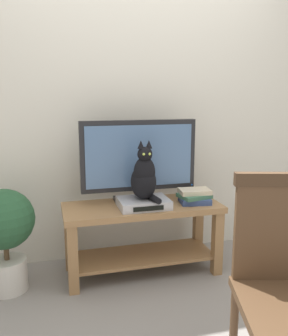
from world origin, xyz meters
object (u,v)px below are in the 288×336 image
media_box (143,203)px  wooden_chair (287,274)px  tv_stand (142,226)px  potted_plant (5,230)px  cat (144,177)px  book_stack (195,196)px  tv (139,159)px

media_box → wooden_chair: wooden_chair is taller
tv_stand → potted_plant: bearing=-178.4°
cat → media_box: bearing=95.1°
media_box → potted_plant: size_ratio=0.50×
tv_stand → media_box: media_box is taller
book_stack → tv_stand: bearing=172.4°
media_box → potted_plant: (-0.97, 0.03, -0.13)m
media_box → wooden_chair: (0.31, -1.23, 0.01)m
tv_stand → cat: 0.41m
book_stack → media_box: bearing=-179.0°
wooden_chair → cat: bearing=104.4°
tv_stand → wooden_chair: size_ratio=1.16×
tv_stand → cat: cat is taller
tv → wooden_chair: 1.45m
cat → potted_plant: 1.02m
media_box → cat: 0.20m
tv → cat: (-0.01, -0.17, -0.10)m
tv_stand → cat: bearing=-94.4°
tv_stand → book_stack: size_ratio=4.64×
tv_stand → potted_plant: (-0.98, -0.03, 0.08)m
tv → potted_plant: bearing=-172.7°
media_box → cat: size_ratio=0.84×
tv_stand → potted_plant: potted_plant is taller
tv → media_box: 0.34m
tv → cat: size_ratio=2.04×
book_stack → tv: bearing=159.2°
cat → wooden_chair: size_ratio=0.43×
tv_stand → book_stack: (0.40, -0.05, 0.22)m
wooden_chair → book_stack: size_ratio=3.99×
media_box → tv: bearing=87.5°
tv → tv_stand: bearing=-90.0°
potted_plant → media_box: bearing=-2.0°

